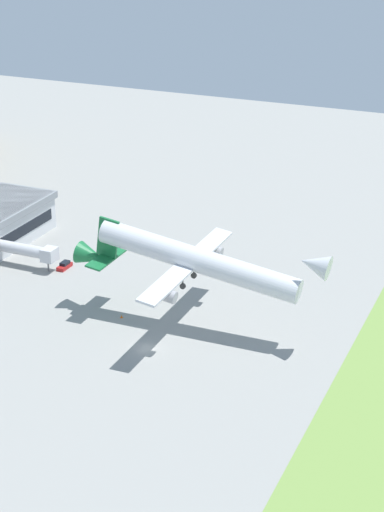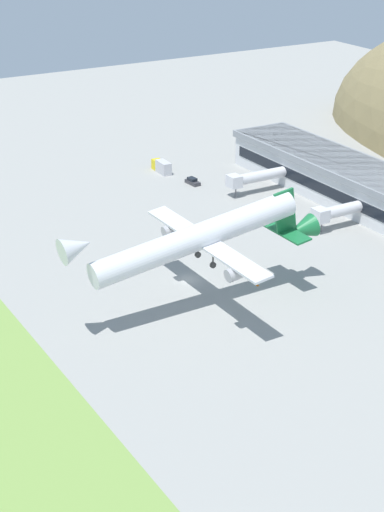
{
  "view_description": "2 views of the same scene",
  "coord_description": "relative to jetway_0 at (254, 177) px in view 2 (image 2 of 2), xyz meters",
  "views": [
    {
      "loc": [
        -120.1,
        -61.76,
        77.06
      ],
      "look_at": [
        12.38,
        -3.47,
        13.96
      ],
      "focal_mm": 60.0,
      "sensor_mm": 36.0,
      "label": 1
    },
    {
      "loc": [
        127.19,
        -73.97,
        70.42
      ],
      "look_at": [
        13.82,
        -7.33,
        11.9
      ],
      "focal_mm": 60.0,
      "sensor_mm": 36.0,
      "label": 2
    }
  ],
  "objects": [
    {
      "name": "ground_plane",
      "position": [
        34.24,
        -38.24,
        -3.99
      ],
      "size": [
        379.46,
        379.46,
        0.0
      ],
      "primitive_type": "plane",
      "color": "gray"
    },
    {
      "name": "cargo_airplane",
      "position": [
        45.58,
        -42.35,
        9.64
      ],
      "size": [
        35.82,
        50.41,
        11.45
      ],
      "color": "silver"
    },
    {
      "name": "jetway_0",
      "position": [
        0.0,
        0.0,
        0.0
      ],
      "size": [
        3.38,
        15.94,
        5.43
      ],
      "color": "silver",
      "rests_on": "ground_plane"
    },
    {
      "name": "jetway_1",
      "position": [
        28.1,
        1.98,
        -0.0
      ],
      "size": [
        3.38,
        12.21,
        5.43
      ],
      "color": "silver",
      "rests_on": "ground_plane"
    },
    {
      "name": "service_car_1",
      "position": [
        -13.12,
        -9.45,
        -3.32
      ],
      "size": [
        4.62,
        2.2,
        1.63
      ],
      "color": "#333338",
      "rests_on": "ground_plane"
    },
    {
      "name": "fuel_truck",
      "position": [
        -25.38,
        -11.55,
        -2.48
      ],
      "size": [
        7.78,
        2.61,
        3.16
      ],
      "color": "gold",
      "rests_on": "ground_plane"
    },
    {
      "name": "traffic_cone_0",
      "position": [
        43.09,
        -28.35,
        -3.71
      ],
      "size": [
        0.52,
        0.52,
        0.58
      ],
      "color": "orange",
      "rests_on": "ground_plane"
    }
  ]
}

